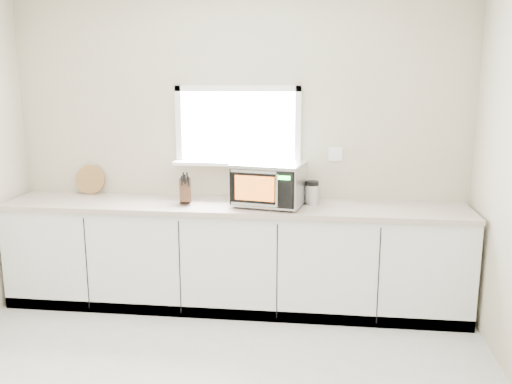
# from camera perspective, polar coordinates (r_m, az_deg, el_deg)

# --- Properties ---
(back_wall) EXTENTS (4.00, 0.17, 2.70)m
(back_wall) POSITION_cam_1_polar(r_m,az_deg,el_deg) (4.79, -1.87, 4.73)
(back_wall) COLOR beige
(back_wall) RESTS_ON ground
(cabinets) EXTENTS (3.92, 0.60, 0.88)m
(cabinets) POSITION_cam_1_polar(r_m,az_deg,el_deg) (4.72, -2.35, -6.93)
(cabinets) COLOR silver
(cabinets) RESTS_ON ground
(countertop) EXTENTS (3.92, 0.64, 0.04)m
(countertop) POSITION_cam_1_polar(r_m,az_deg,el_deg) (4.58, -2.42, -1.51)
(countertop) COLOR #BFB19E
(countertop) RESTS_ON cabinets
(microwave) EXTENTS (0.63, 0.54, 0.36)m
(microwave) POSITION_cam_1_polar(r_m,az_deg,el_deg) (4.48, 1.38, 0.92)
(microwave) COLOR black
(microwave) RESTS_ON countertop
(knife_block) EXTENTS (0.14, 0.21, 0.28)m
(knife_block) POSITION_cam_1_polar(r_m,az_deg,el_deg) (4.60, -7.48, 0.21)
(knife_block) COLOR #4F311C
(knife_block) RESTS_ON countertop
(cutting_board) EXTENTS (0.27, 0.06, 0.27)m
(cutting_board) POSITION_cam_1_polar(r_m,az_deg,el_deg) (5.17, -17.04, 1.28)
(cutting_board) COLOR olive
(cutting_board) RESTS_ON countertop
(coffee_grinder) EXTENTS (0.12, 0.12, 0.20)m
(coffee_grinder) POSITION_cam_1_polar(r_m,az_deg,el_deg) (4.56, 5.89, -0.07)
(coffee_grinder) COLOR #ACAFB4
(coffee_grinder) RESTS_ON countertop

